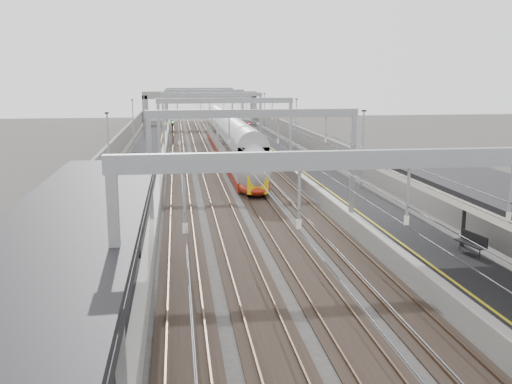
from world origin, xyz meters
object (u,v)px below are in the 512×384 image
object	(u,v)px
signal_green	(173,128)
overbridge	(200,100)
bench	(472,241)
train	(230,143)

from	to	relation	value
signal_green	overbridge	bearing A→B (deg)	80.07
signal_green	bench	bearing A→B (deg)	-75.58
overbridge	train	world-z (taller)	overbridge
train	signal_green	world-z (taller)	train
overbridge	bench	size ratio (longest dim) A/B	11.11
train	bench	size ratio (longest dim) A/B	24.41
train	overbridge	bearing A→B (deg)	91.84
overbridge	bench	world-z (taller)	overbridge
train	bench	bearing A→B (deg)	-78.71
overbridge	signal_green	size ratio (longest dim) A/B	6.33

